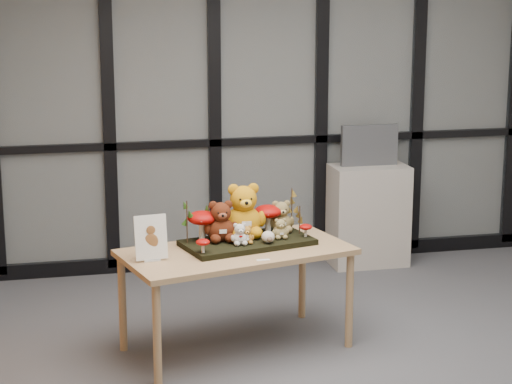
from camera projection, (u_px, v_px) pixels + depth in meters
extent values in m
plane|color=#525257|center=(364.00, 381.00, 5.53)|extent=(5.00, 5.00, 0.00)
plane|color=beige|center=(268.00, 98.00, 7.60)|extent=(5.00, 0.00, 5.00)
cube|color=#2D383F|center=(269.00, 98.00, 7.57)|extent=(4.90, 0.02, 2.70)
cube|color=black|center=(268.00, 255.00, 7.87)|extent=(4.90, 0.06, 0.12)
cube|color=black|center=(268.00, 141.00, 7.65)|extent=(4.90, 0.06, 0.06)
cube|color=black|center=(108.00, 103.00, 7.30)|extent=(0.10, 0.06, 2.70)
cube|color=black|center=(214.00, 100.00, 7.48)|extent=(0.10, 0.06, 2.70)
cube|color=black|center=(321.00, 97.00, 7.67)|extent=(0.10, 0.06, 2.70)
cube|color=black|center=(418.00, 94.00, 7.85)|extent=(0.10, 0.06, 2.70)
cube|color=tan|center=(236.00, 252.00, 5.89)|extent=(1.56, 1.05, 0.04)
cylinder|color=tan|center=(157.00, 335.00, 5.40)|extent=(0.05, 0.05, 0.63)
cylinder|color=tan|center=(122.00, 303.00, 5.94)|extent=(0.05, 0.05, 0.63)
cylinder|color=tan|center=(350.00, 300.00, 5.99)|extent=(0.05, 0.05, 0.63)
cylinder|color=tan|center=(302.00, 274.00, 6.53)|extent=(0.05, 0.05, 0.63)
cube|color=black|center=(248.00, 242.00, 5.98)|extent=(0.90, 0.60, 0.04)
cube|color=silver|center=(151.00, 260.00, 5.65)|extent=(0.11, 0.07, 0.01)
cube|color=white|center=(151.00, 237.00, 5.62)|extent=(0.20, 0.07, 0.27)
ellipsoid|color=brown|center=(151.00, 241.00, 5.62)|extent=(0.09, 0.01, 0.10)
ellipsoid|color=brown|center=(151.00, 230.00, 5.60)|extent=(0.05, 0.01, 0.05)
cube|color=white|center=(263.00, 260.00, 5.66)|extent=(0.08, 0.03, 0.00)
cube|color=#ACA49A|center=(368.00, 215.00, 7.75)|extent=(0.63, 0.37, 0.85)
cube|color=#4C4E54|center=(369.00, 145.00, 7.64)|extent=(0.48, 0.05, 0.34)
cube|color=black|center=(370.00, 146.00, 7.62)|extent=(0.42, 0.00, 0.28)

